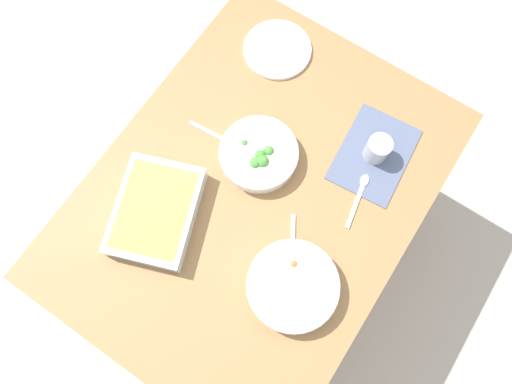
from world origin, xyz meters
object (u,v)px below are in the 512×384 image
at_px(broccoli_bowl, 259,154).
at_px(spoon_by_stew, 293,253).
at_px(spoon_by_broccoli, 222,138).
at_px(stew_bowl, 293,286).
at_px(baking_dish, 156,211).
at_px(drink_cup, 377,150).
at_px(side_plate, 277,50).
at_px(spoon_spare, 360,193).

distance_m(broccoli_bowl, spoon_by_stew, 0.31).
bearing_deg(spoon_by_broccoli, stew_bowl, 58.26).
xyz_separation_m(baking_dish, spoon_by_broccoli, (-0.30, 0.02, -0.03)).
distance_m(stew_bowl, baking_dish, 0.44).
bearing_deg(stew_bowl, baking_dish, -84.82).
bearing_deg(baking_dish, drink_cup, 139.86).
distance_m(broccoli_bowl, baking_dish, 0.34).
relative_size(stew_bowl, baking_dish, 0.71).
distance_m(stew_bowl, side_plate, 0.76).
height_order(baking_dish, side_plate, baking_dish).
bearing_deg(side_plate, stew_bowl, 35.99).
distance_m(spoon_by_stew, spoon_by_broccoli, 0.41).
relative_size(baking_dish, spoon_by_stew, 2.24).
height_order(spoon_by_stew, spoon_spare, same).
relative_size(broccoli_bowl, drink_cup, 2.78).
xyz_separation_m(drink_cup, spoon_by_stew, (0.39, -0.04, -0.03)).
distance_m(spoon_by_stew, spoon_spare, 0.27).
bearing_deg(drink_cup, spoon_by_stew, -6.39).
bearing_deg(baking_dish, spoon_by_broccoli, 176.58).
height_order(stew_bowl, baking_dish, same).
relative_size(broccoli_bowl, spoon_by_stew, 1.48).
bearing_deg(broccoli_bowl, spoon_by_stew, 51.79).
height_order(broccoli_bowl, spoon_by_broccoli, broccoli_bowl).
xyz_separation_m(side_plate, spoon_spare, (0.27, 0.47, -0.00)).
bearing_deg(side_plate, spoon_spare, 59.65).
relative_size(baking_dish, spoon_by_broccoli, 2.03).
height_order(side_plate, spoon_spare, side_plate).
xyz_separation_m(stew_bowl, spoon_spare, (-0.34, 0.02, -0.03)).
relative_size(stew_bowl, spoon_by_stew, 1.59).
xyz_separation_m(baking_dish, spoon_spare, (-0.38, 0.46, -0.03)).
bearing_deg(baking_dish, spoon_spare, 129.79).
xyz_separation_m(spoon_by_stew, spoon_by_broccoli, (-0.18, -0.37, 0.00)).
height_order(broccoli_bowl, side_plate, broccoli_bowl).
bearing_deg(baking_dish, stew_bowl, 95.18).
xyz_separation_m(stew_bowl, spoon_by_stew, (-0.08, -0.05, -0.03)).
height_order(stew_bowl, drink_cup, drink_cup).
distance_m(baking_dish, drink_cup, 0.67).
distance_m(broccoli_bowl, drink_cup, 0.35).
xyz_separation_m(drink_cup, spoon_by_broccoli, (0.21, -0.41, -0.03)).
bearing_deg(spoon_by_stew, drink_cup, 173.61).
distance_m(drink_cup, spoon_spare, 0.14).
relative_size(side_plate, spoon_spare, 1.25).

